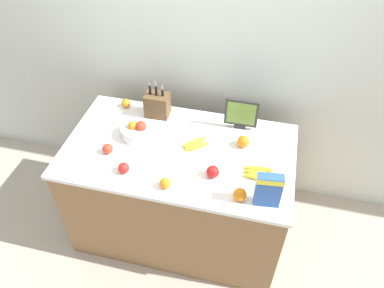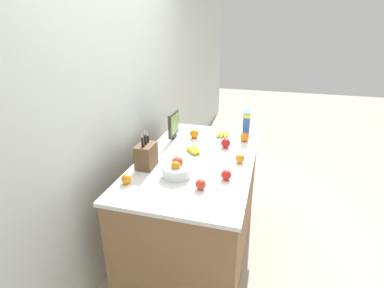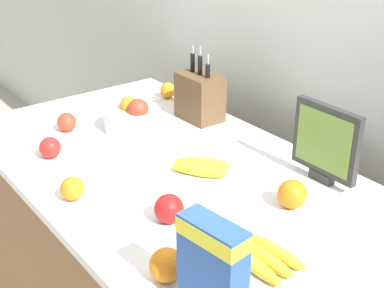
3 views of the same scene
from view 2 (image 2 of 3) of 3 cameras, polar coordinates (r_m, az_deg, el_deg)
name	(u,v)px [view 2 (image 2 of 3)]	position (r m, az deg, el deg)	size (l,w,h in m)	color
ground_plane	(196,247)	(2.96, 0.83, -19.08)	(14.00, 14.00, 0.00)	#B2A899
wall_back	(119,107)	(2.55, -13.81, 6.79)	(9.00, 0.06, 2.60)	silver
counter	(197,206)	(2.67, 0.89, -11.66)	(1.60, 0.91, 0.92)	olive
knife_block	(146,156)	(2.29, -8.73, -2.19)	(0.18, 0.12, 0.30)	brown
small_monitor	(174,125)	(2.82, -3.53, 3.73)	(0.24, 0.03, 0.25)	#2D2D2D
cereal_box	(246,122)	(2.93, 10.30, 4.07)	(0.16, 0.08, 0.24)	#2D56A8
fruit_bowl	(177,170)	(2.16, -2.91, -4.90)	(0.22, 0.22, 0.13)	silver
banana_bunch_left	(194,150)	(2.54, 0.32, -1.12)	(0.20, 0.19, 0.04)	yellow
banana_bunch_right	(222,134)	(2.93, 5.81, 1.96)	(0.20, 0.12, 0.04)	yellow
apple_rightmost	(226,175)	(2.12, 6.53, -5.87)	(0.07, 0.07, 0.07)	red
apple_rear	(226,143)	(2.64, 6.43, 0.15)	(0.08, 0.08, 0.08)	red
apple_leftmost	(201,184)	(2.00, 1.65, -7.67)	(0.07, 0.07, 0.07)	red
orange_mid_left	(240,159)	(2.38, 9.14, -2.74)	(0.07, 0.07, 0.07)	orange
orange_back_center	(126,179)	(2.11, -12.43, -6.51)	(0.07, 0.07, 0.07)	orange
orange_front_right	(194,134)	(2.84, 0.46, 1.95)	(0.09, 0.09, 0.09)	orange
orange_by_cereal	(245,137)	(2.81, 9.98, 1.31)	(0.08, 0.08, 0.08)	orange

